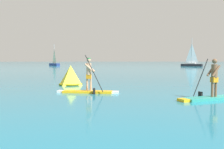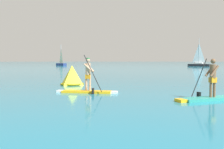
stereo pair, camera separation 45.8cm
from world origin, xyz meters
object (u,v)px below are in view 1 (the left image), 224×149
(paddleboarder_mid_center, at_px, (211,92))
(race_marker_buoy, at_px, (71,76))
(sailboat_left_horizon, at_px, (54,63))
(paddleboarder_near_left, at_px, (88,85))
(sailboat_right_horizon, at_px, (192,63))

(paddleboarder_mid_center, xyz_separation_m, race_marker_buoy, (-6.59, 6.83, 0.26))
(race_marker_buoy, relative_size, sailboat_left_horizon, 0.30)
(paddleboarder_mid_center, bearing_deg, paddleboarder_near_left, -43.54)
(race_marker_buoy, xyz_separation_m, sailboat_left_horizon, (-10.01, 58.64, 0.24))
(sailboat_left_horizon, height_order, sailboat_right_horizon, sailboat_right_horizon)
(paddleboarder_near_left, xyz_separation_m, sailboat_left_horizon, (-11.29, 62.90, 0.44))
(paddleboarder_mid_center, bearing_deg, race_marker_buoy, -63.68)
(paddleboarder_near_left, height_order, paddleboarder_mid_center, paddleboarder_near_left)
(sailboat_left_horizon, distance_m, sailboat_right_horizon, 38.56)
(sailboat_right_horizon, bearing_deg, paddleboarder_mid_center, -73.01)
(paddleboarder_mid_center, distance_m, race_marker_buoy, 9.49)
(race_marker_buoy, bearing_deg, sailboat_right_horizon, 60.64)
(paddleboarder_near_left, xyz_separation_m, race_marker_buoy, (-1.29, 4.26, 0.21))
(paddleboarder_mid_center, relative_size, sailboat_right_horizon, 0.43)
(paddleboarder_mid_center, bearing_deg, sailboat_left_horizon, -93.44)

